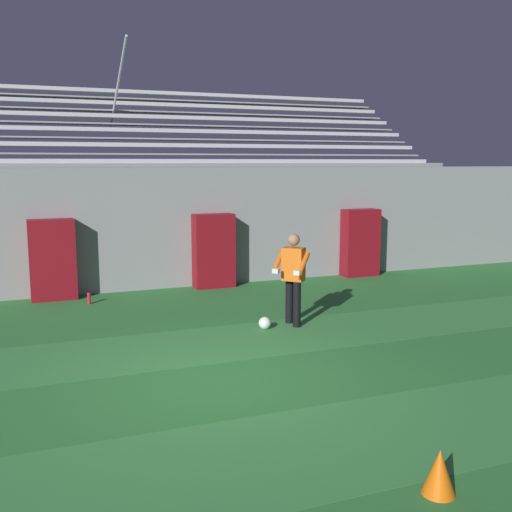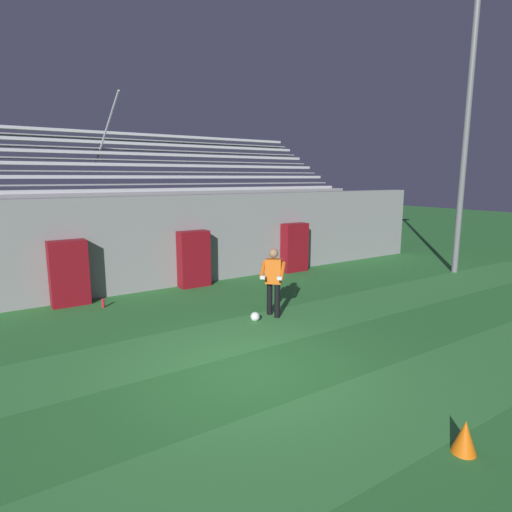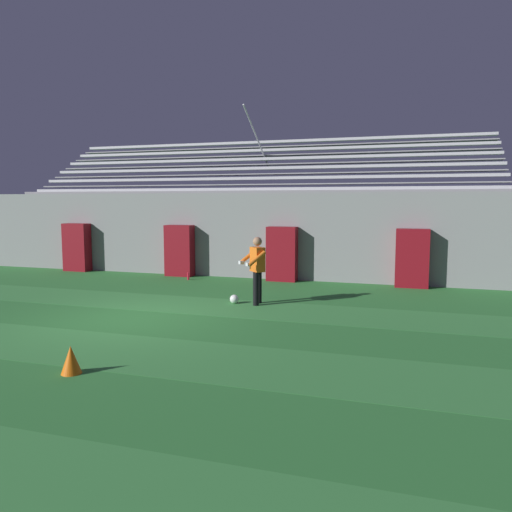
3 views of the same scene
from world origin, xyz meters
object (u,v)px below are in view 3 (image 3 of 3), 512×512
object	(u,v)px
padding_pillar_gate_right	(282,254)
water_bottle	(188,276)
traffic_cone	(71,360)
padding_pillar_gate_left	(180,251)
padding_pillar_far_left	(77,247)
goalkeeper	(257,266)
soccer_ball	(234,299)
padding_pillar_far_right	(412,258)

from	to	relation	value
padding_pillar_gate_right	water_bottle	world-z (taller)	padding_pillar_gate_right
traffic_cone	water_bottle	distance (m)	8.84
traffic_cone	padding_pillar_gate_left	bearing A→B (deg)	106.73
padding_pillar_far_left	traffic_cone	xyz separation A→B (m)	(6.92, -9.29, -0.65)
goalkeeper	traffic_cone	xyz separation A→B (m)	(-1.13, -5.56, -0.74)
padding_pillar_far_left	soccer_ball	bearing A→B (deg)	-26.87
padding_pillar_far_right	soccer_ball	bearing A→B (deg)	-137.95
soccer_ball	padding_pillar_far_right	bearing A→B (deg)	42.05
padding_pillar_gate_right	padding_pillar_far_left	xyz separation A→B (m)	(-7.72, 0.00, 0.00)
goalkeeper	traffic_cone	size ratio (longest dim) A/B	3.98
padding_pillar_gate_left	padding_pillar_far_right	xyz separation A→B (m)	(7.55, 0.00, 0.00)
padding_pillar_gate_right	water_bottle	bearing A→B (deg)	-166.44
padding_pillar_far_left	traffic_cone	distance (m)	11.60
padding_pillar_gate_left	soccer_ball	xyz separation A→B (m)	(3.35, -3.79, -0.75)
padding_pillar_gate_left	soccer_ball	world-z (taller)	padding_pillar_gate_left
padding_pillar_far_left	water_bottle	world-z (taller)	padding_pillar_far_left
padding_pillar_gate_left	padding_pillar_far_left	bearing A→B (deg)	180.00
padding_pillar_gate_left	goalkeeper	distance (m)	5.41
soccer_ball	traffic_cone	distance (m)	5.53
water_bottle	padding_pillar_far_right	bearing A→B (deg)	5.87
padding_pillar_gate_right	water_bottle	xyz separation A→B (m)	(-2.94, -0.71, -0.74)
padding_pillar_far_left	water_bottle	distance (m)	4.88
water_bottle	soccer_ball	bearing A→B (deg)	-48.71
padding_pillar_gate_right	padding_pillar_gate_left	bearing A→B (deg)	180.00
soccer_ball	padding_pillar_gate_right	bearing A→B (deg)	86.37
padding_pillar_far_right	padding_pillar_far_left	bearing A→B (deg)	180.00
padding_pillar_gate_right	goalkeeper	distance (m)	3.74
padding_pillar_gate_left	padding_pillar_far_left	world-z (taller)	same
padding_pillar_gate_right	padding_pillar_far_right	bearing A→B (deg)	0.00
padding_pillar_far_right	soccer_ball	xyz separation A→B (m)	(-4.20, -3.79, -0.75)
padding_pillar_far_left	soccer_ball	world-z (taller)	padding_pillar_far_left
goalkeeper	traffic_cone	bearing A→B (deg)	-101.50
goalkeeper	padding_pillar_far_left	bearing A→B (deg)	155.16
goalkeeper	padding_pillar_gate_left	bearing A→B (deg)	136.49
padding_pillar_gate_right	padding_pillar_far_left	bearing A→B (deg)	180.00
padding_pillar_gate_left	water_bottle	distance (m)	1.22
padding_pillar_gate_left	traffic_cone	bearing A→B (deg)	-73.27
soccer_ball	traffic_cone	size ratio (longest dim) A/B	0.52
padding_pillar_far_left	soccer_ball	distance (m)	8.42
padding_pillar_gate_left	padding_pillar_gate_right	world-z (taller)	same
soccer_ball	traffic_cone	bearing A→B (deg)	-95.82
padding_pillar_far_left	padding_pillar_gate_left	bearing A→B (deg)	0.00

